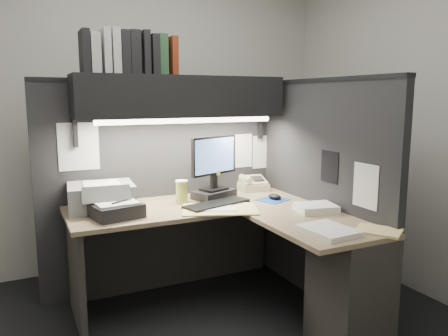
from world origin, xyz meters
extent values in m
cube|color=beige|center=(0.00, 1.50, 1.35)|extent=(3.50, 0.04, 2.70)
cube|color=beige|center=(0.00, -1.50, 1.35)|extent=(3.50, 0.04, 2.70)
cube|color=beige|center=(1.75, 0.00, 1.35)|extent=(0.04, 3.00, 2.70)
cube|color=black|center=(0.03, 0.93, 0.80)|extent=(1.90, 0.06, 1.60)
cube|color=black|center=(0.98, 0.18, 0.80)|extent=(0.06, 1.50, 1.60)
cube|color=#897B57|center=(0.10, 0.56, 0.71)|extent=(1.70, 0.68, 0.03)
cube|color=#897B57|center=(0.65, -0.21, 0.71)|extent=(0.60, 0.85, 0.03)
cube|color=#2E2C29|center=(0.10, 0.86, 0.35)|extent=(1.61, 0.02, 0.70)
cube|color=#2E2C29|center=(-0.70, 0.56, 0.35)|extent=(0.04, 0.61, 0.70)
cube|color=#2E2C29|center=(0.75, -0.43, 0.35)|extent=(0.38, 0.40, 0.70)
cube|color=black|center=(0.12, 0.75, 1.50)|extent=(1.55, 0.34, 0.30)
cylinder|color=white|center=(0.12, 0.61, 1.33)|extent=(1.32, 0.04, 0.04)
cube|color=black|center=(0.35, 0.66, 0.76)|extent=(0.37, 0.29, 0.06)
cube|color=black|center=(0.35, 0.66, 0.86)|extent=(0.05, 0.05, 0.11)
cube|color=black|center=(0.35, 0.66, 1.06)|extent=(0.42, 0.19, 0.29)
cube|color=#74ABFF|center=(0.35, 0.64, 1.06)|extent=(0.38, 0.15, 0.26)
cube|color=black|center=(0.26, 0.43, 0.74)|extent=(0.53, 0.30, 0.02)
cube|color=#1A4194|center=(0.72, 0.41, 0.73)|extent=(0.27, 0.26, 0.00)
ellipsoid|color=black|center=(0.74, 0.41, 0.75)|extent=(0.10, 0.12, 0.04)
cube|color=beige|center=(0.77, 0.81, 0.78)|extent=(0.25, 0.26, 0.09)
cylinder|color=#D0BB53|center=(0.07, 0.61, 0.81)|extent=(0.11, 0.11, 0.16)
cube|color=gray|center=(-0.49, 0.71, 0.82)|extent=(0.47, 0.41, 0.17)
cube|color=black|center=(-0.44, 0.44, 0.77)|extent=(0.34, 0.30, 0.09)
cube|color=#DECA7D|center=(0.24, 0.32, 0.73)|extent=(0.60, 0.50, 0.01)
cube|color=white|center=(0.81, 0.00, 0.75)|extent=(0.30, 0.27, 0.05)
cube|color=white|center=(0.57, -0.42, 0.75)|extent=(0.27, 0.32, 0.03)
cube|color=#DECA7D|center=(0.85, -0.53, 0.74)|extent=(0.30, 0.31, 0.01)
cube|color=black|center=(-0.55, 0.74, 1.79)|extent=(0.05, 0.22, 0.28)
cube|color=#B8B8B3|center=(-0.49, 0.75, 1.78)|extent=(0.06, 0.22, 0.26)
cube|color=#B8B8B3|center=(-0.42, 0.73, 1.80)|extent=(0.05, 0.22, 0.30)
cube|color=#B8B8B3|center=(-0.36, 0.74, 1.80)|extent=(0.06, 0.22, 0.30)
cube|color=black|center=(-0.29, 0.76, 1.79)|extent=(0.06, 0.22, 0.29)
cube|color=black|center=(-0.23, 0.76, 1.80)|extent=(0.07, 0.22, 0.29)
cube|color=black|center=(-0.14, 0.76, 1.80)|extent=(0.05, 0.22, 0.30)
cube|color=black|center=(-0.09, 0.74, 1.79)|extent=(0.05, 0.22, 0.27)
cube|color=#274F2F|center=(-0.03, 0.76, 1.79)|extent=(0.06, 0.22, 0.28)
cube|color=maroon|center=(0.05, 0.74, 1.78)|extent=(0.05, 0.22, 0.27)
cube|color=white|center=(0.70, 0.90, 1.05)|extent=(0.21, 0.00, 0.28)
cube|color=white|center=(0.92, 0.90, 1.03)|extent=(0.21, 0.00, 0.28)
cube|color=white|center=(-0.60, 0.90, 1.15)|extent=(0.28, 0.00, 0.34)
cube|color=black|center=(0.95, 0.04, 1.02)|extent=(0.00, 0.18, 0.22)
cube|color=white|center=(0.95, -0.31, 0.95)|extent=(0.00, 0.21, 0.28)
camera|label=1|loc=(-1.00, -2.32, 1.50)|focal=35.00mm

